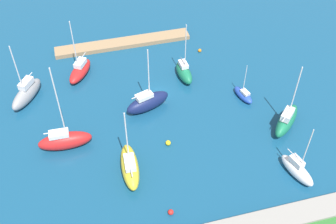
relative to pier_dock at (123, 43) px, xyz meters
The scene contains 14 objects.
water 16.00m from the pier_dock, 102.09° to the left, with size 160.00×160.00×0.00m, color navy.
pier_dock is the anchor object (origin of this frame).
sailboat_red_west_end 26.91m from the pier_dock, 61.26° to the left, with size 7.95×2.77×15.00m.
sailboat_green_by_breakwater 15.28m from the pier_dock, 124.56° to the left, with size 2.49×6.05×11.23m.
sailboat_navy_along_channel 18.68m from the pier_dock, 92.26° to the left, with size 8.03×4.77×11.69m.
sailboat_white_inner_mooring 41.15m from the pier_dock, 115.89° to the left, with size 3.38×6.31×9.62m.
sailboat_blue_center_basin 26.26m from the pier_dock, 129.87° to the left, with size 2.61×4.81×6.71m.
sailboat_yellow_mid_basin 31.17m from the pier_dock, 81.63° to the left, with size 2.84×8.10×11.55m.
sailboat_gray_outer_mooring 21.56m from the pier_dock, 32.22° to the left, with size 6.14×7.72×11.25m.
sailboat_red_far_north 11.59m from the pier_dock, 38.88° to the left, with size 5.64×7.16×11.45m.
sailboat_green_off_beacon 34.93m from the pier_dock, 126.30° to the left, with size 7.08×6.89×11.67m.
mooring_buoy_red 38.66m from the pier_dock, 88.95° to the left, with size 0.76×0.76×0.76m, color red.
mooring_buoy_yellow 27.12m from the pier_dock, 94.19° to the left, with size 0.80×0.80×0.80m, color yellow.
mooring_buoy_orange 14.97m from the pier_dock, 156.66° to the left, with size 0.65×0.65×0.65m, color orange.
Camera 1 is at (11.77, 51.09, 47.46)m, focal length 44.30 mm.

